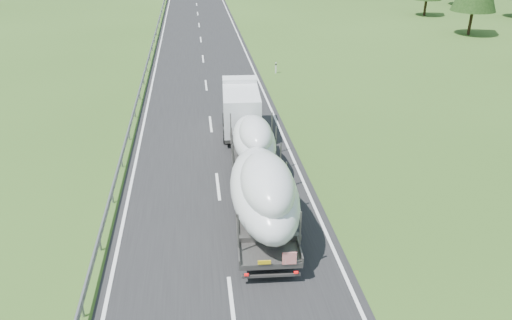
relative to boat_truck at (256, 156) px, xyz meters
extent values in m
plane|color=#2F501A|center=(-1.94, -8.10, -2.11)|extent=(400.00, 400.00, 0.00)
cylinder|color=slate|center=(-7.24, -8.10, -1.81)|extent=(0.10, 0.10, 0.60)
cube|color=silver|center=(4.56, 21.90, -1.61)|extent=(0.12, 0.07, 1.00)
cube|color=black|center=(4.56, 21.90, -1.29)|extent=(0.13, 0.08, 0.12)
cylinder|color=black|center=(30.71, 35.67, -0.43)|extent=(0.36, 0.36, 3.37)
cylinder|color=black|center=(31.07, 49.17, -0.75)|extent=(0.36, 0.36, 2.72)
cube|color=white|center=(0.00, 7.78, -0.38)|extent=(2.51, 4.66, 2.55)
cube|color=black|center=(0.00, 10.10, 0.07)|extent=(2.09, 0.18, 1.27)
cube|color=white|center=(0.00, 9.78, 1.03)|extent=(2.33, 1.21, 0.27)
cube|color=#585653|center=(0.00, 6.87, -1.61)|extent=(2.42, 2.85, 0.23)
cylinder|color=black|center=(-1.05, 9.41, -1.66)|extent=(0.37, 0.93, 0.91)
cylinder|color=black|center=(1.05, 9.41, -1.66)|extent=(0.37, 0.93, 0.91)
cylinder|color=black|center=(-1.05, 6.50, -1.66)|extent=(0.37, 0.93, 0.91)
cylinder|color=black|center=(1.05, 6.50, -1.66)|extent=(0.37, 0.93, 0.91)
cube|color=#585653|center=(0.00, -0.87, -1.28)|extent=(3.12, 12.85, 0.24)
cube|color=#585653|center=(-1.21, -0.87, -1.05)|extent=(0.72, 12.73, 0.22)
cube|color=#585653|center=(1.21, -0.87, -1.05)|extent=(0.72, 12.73, 0.22)
cube|color=#585653|center=(-1.21, -6.33, -0.29)|extent=(0.07, 0.07, 1.73)
cube|color=#585653|center=(1.21, -6.33, -0.29)|extent=(0.07, 0.07, 1.73)
cube|color=#585653|center=(-1.21, -4.14, -0.29)|extent=(0.07, 0.07, 1.73)
cube|color=#585653|center=(1.21, -4.14, -0.29)|extent=(0.07, 0.07, 1.73)
cube|color=#585653|center=(-1.21, -1.96, -0.29)|extent=(0.07, 0.07, 1.73)
cube|color=#585653|center=(1.21, -1.96, -0.29)|extent=(0.07, 0.07, 1.73)
cube|color=#585653|center=(-1.21, 0.22, -0.29)|extent=(0.07, 0.07, 1.73)
cube|color=#585653|center=(1.21, 0.22, -0.29)|extent=(0.07, 0.07, 1.73)
cube|color=#585653|center=(-1.21, 2.41, -0.29)|extent=(0.07, 0.07, 1.73)
cube|color=#585653|center=(1.21, 2.41, -0.29)|extent=(0.07, 0.07, 1.73)
cube|color=#585653|center=(-1.21, 4.59, -0.29)|extent=(0.07, 0.07, 1.73)
cube|color=#585653|center=(1.21, 4.59, -0.29)|extent=(0.07, 0.07, 1.73)
cylinder|color=black|center=(-1.00, -5.78, -1.66)|extent=(0.41, 0.93, 0.91)
cylinder|color=black|center=(1.00, -5.78, -1.66)|extent=(0.41, 0.93, 0.91)
cylinder|color=black|center=(-1.00, -4.69, -1.66)|extent=(0.41, 0.93, 0.91)
cylinder|color=black|center=(1.00, -4.69, -1.66)|extent=(0.41, 0.93, 0.91)
cube|color=#585653|center=(0.00, -7.19, -1.70)|extent=(2.28, 0.23, 0.11)
cube|color=red|center=(0.68, -7.26, -0.88)|extent=(0.55, 0.07, 0.55)
cube|color=yellow|center=(-0.27, -7.26, -1.02)|extent=(0.50, 0.06, 0.16)
cube|color=red|center=(-0.96, -7.26, -1.57)|extent=(0.17, 0.06, 0.09)
cube|color=red|center=(0.96, -7.26, -1.57)|extent=(0.17, 0.06, 0.09)
ellipsoid|color=silver|center=(0.00, -3.78, 0.10)|extent=(3.24, 7.57, 2.51)
ellipsoid|color=silver|center=(0.00, -4.71, 0.97)|extent=(2.41, 4.82, 2.01)
ellipsoid|color=silver|center=(0.00, 2.41, -0.18)|extent=(2.57, 6.00, 1.94)
ellipsoid|color=silver|center=(0.00, 1.67, 0.50)|extent=(1.91, 3.81, 1.56)
camera|label=1|loc=(-2.82, -22.34, 10.67)|focal=35.00mm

